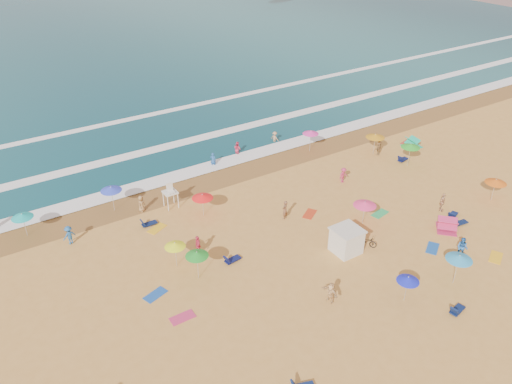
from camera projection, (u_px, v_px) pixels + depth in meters
ground at (269, 249)px, 40.17m from camera, size 220.00×220.00×0.00m
ocean at (37, 37)px, 100.95m from camera, size 220.00×140.00×0.18m
wet_sand at (198, 184)px, 49.21m from camera, size 220.00×220.00×0.00m
surf_foam at (162, 151)px, 55.54m from camera, size 200.00×18.70×0.05m
cabana at (346, 241)px, 39.40m from camera, size 2.00×2.00×2.00m
cabana_roof at (348, 230)px, 38.86m from camera, size 2.20×2.20×0.12m
bicycle at (366, 241)px, 40.34m from camera, size 1.40×1.86×0.94m
lifeguard_stand at (171, 197)px, 45.11m from camera, size 1.20×1.20×2.10m
beach_umbrellas at (271, 228)px, 39.02m from camera, size 52.84×31.55×0.81m
loungers at (327, 256)px, 39.11m from camera, size 40.89×21.90×0.34m
towels at (295, 258)px, 39.19m from camera, size 42.34×20.13×0.03m
popup_tents at (427, 177)px, 49.34m from camera, size 12.54×15.27×1.20m
beachgoers at (241, 217)px, 42.75m from camera, size 43.39×26.60×2.07m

